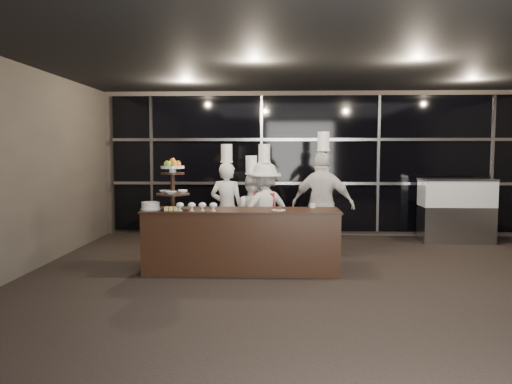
{
  "coord_description": "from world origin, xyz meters",
  "views": [
    {
      "loc": [
        -0.92,
        -5.42,
        1.77
      ],
      "look_at": [
        -1.2,
        2.06,
        1.15
      ],
      "focal_mm": 35.0,
      "sensor_mm": 36.0,
      "label": 1
    }
  ],
  "objects_px": {
    "chef_d": "(323,204)",
    "layer_cake": "(151,206)",
    "display_case": "(456,207)",
    "display_stand": "(173,180)",
    "buffet_counter": "(242,240)",
    "chef_a": "(227,207)",
    "chef_b": "(251,214)",
    "chef_c": "(264,210)"
  },
  "relations": [
    {
      "from": "layer_cake",
      "to": "chef_b",
      "type": "relative_size",
      "value": 0.18
    },
    {
      "from": "display_case",
      "to": "chef_d",
      "type": "bearing_deg",
      "value": -149.01
    },
    {
      "from": "chef_a",
      "to": "chef_c",
      "type": "bearing_deg",
      "value": -11.8
    },
    {
      "from": "display_case",
      "to": "display_stand",
      "type": "bearing_deg",
      "value": -152.98
    },
    {
      "from": "buffet_counter",
      "to": "chef_d",
      "type": "bearing_deg",
      "value": 35.68
    },
    {
      "from": "buffet_counter",
      "to": "chef_a",
      "type": "bearing_deg",
      "value": 105.82
    },
    {
      "from": "chef_d",
      "to": "chef_a",
      "type": "bearing_deg",
      "value": 171.5
    },
    {
      "from": "chef_c",
      "to": "layer_cake",
      "type": "bearing_deg",
      "value": -146.9
    },
    {
      "from": "chef_a",
      "to": "chef_d",
      "type": "distance_m",
      "value": 1.61
    },
    {
      "from": "display_stand",
      "to": "layer_cake",
      "type": "relative_size",
      "value": 2.48
    },
    {
      "from": "chef_a",
      "to": "chef_c",
      "type": "relative_size",
      "value": 1.0
    },
    {
      "from": "layer_cake",
      "to": "chef_a",
      "type": "bearing_deg",
      "value": 50.21
    },
    {
      "from": "display_stand",
      "to": "chef_d",
      "type": "height_order",
      "value": "chef_d"
    },
    {
      "from": "display_stand",
      "to": "layer_cake",
      "type": "bearing_deg",
      "value": -171.09
    },
    {
      "from": "display_stand",
      "to": "chef_a",
      "type": "relative_size",
      "value": 0.4
    },
    {
      "from": "chef_d",
      "to": "layer_cake",
      "type": "bearing_deg",
      "value": -159.66
    },
    {
      "from": "buffet_counter",
      "to": "display_case",
      "type": "xyz_separation_m",
      "value": [
        3.99,
        2.54,
        0.22
      ]
    },
    {
      "from": "chef_c",
      "to": "chef_d",
      "type": "bearing_deg",
      "value": -6.26
    },
    {
      "from": "buffet_counter",
      "to": "layer_cake",
      "type": "bearing_deg",
      "value": -177.83
    },
    {
      "from": "chef_d",
      "to": "chef_b",
      "type": "bearing_deg",
      "value": 173.99
    },
    {
      "from": "layer_cake",
      "to": "chef_c",
      "type": "relative_size",
      "value": 0.16
    },
    {
      "from": "display_case",
      "to": "layer_cake",
      "type": "bearing_deg",
      "value": -153.95
    },
    {
      "from": "display_case",
      "to": "chef_a",
      "type": "relative_size",
      "value": 0.73
    },
    {
      "from": "chef_a",
      "to": "chef_b",
      "type": "bearing_deg",
      "value": -15.24
    },
    {
      "from": "layer_cake",
      "to": "chef_b",
      "type": "height_order",
      "value": "chef_b"
    },
    {
      "from": "chef_a",
      "to": "chef_c",
      "type": "height_order",
      "value": "chef_a"
    },
    {
      "from": "buffet_counter",
      "to": "layer_cake",
      "type": "xyz_separation_m",
      "value": [
        -1.32,
        -0.05,
        0.51
      ]
    },
    {
      "from": "chef_c",
      "to": "chef_a",
      "type": "bearing_deg",
      "value": 168.2
    },
    {
      "from": "display_stand",
      "to": "chef_c",
      "type": "xyz_separation_m",
      "value": [
        1.31,
        1.01,
        -0.54
      ]
    },
    {
      "from": "buffet_counter",
      "to": "chef_d",
      "type": "distance_m",
      "value": 1.61
    },
    {
      "from": "chef_d",
      "to": "display_stand",
      "type": "bearing_deg",
      "value": -158.16
    },
    {
      "from": "chef_c",
      "to": "display_case",
      "type": "bearing_deg",
      "value": 22.62
    },
    {
      "from": "layer_cake",
      "to": "chef_c",
      "type": "distance_m",
      "value": 1.95
    },
    {
      "from": "display_stand",
      "to": "chef_b",
      "type": "relative_size",
      "value": 0.44
    },
    {
      "from": "display_stand",
      "to": "chef_a",
      "type": "xyz_separation_m",
      "value": [
        0.68,
        1.14,
        -0.52
      ]
    },
    {
      "from": "display_stand",
      "to": "chef_c",
      "type": "distance_m",
      "value": 1.74
    },
    {
      "from": "buffet_counter",
      "to": "chef_d",
      "type": "relative_size",
      "value": 1.37
    },
    {
      "from": "layer_cake",
      "to": "display_case",
      "type": "xyz_separation_m",
      "value": [
        5.31,
        2.59,
        -0.29
      ]
    },
    {
      "from": "buffet_counter",
      "to": "display_case",
      "type": "relative_size",
      "value": 2.08
    },
    {
      "from": "chef_a",
      "to": "buffet_counter",
      "type": "bearing_deg",
      "value": -74.18
    },
    {
      "from": "buffet_counter",
      "to": "chef_b",
      "type": "height_order",
      "value": "chef_b"
    },
    {
      "from": "display_case",
      "to": "buffet_counter",
      "type": "bearing_deg",
      "value": -147.47
    }
  ]
}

